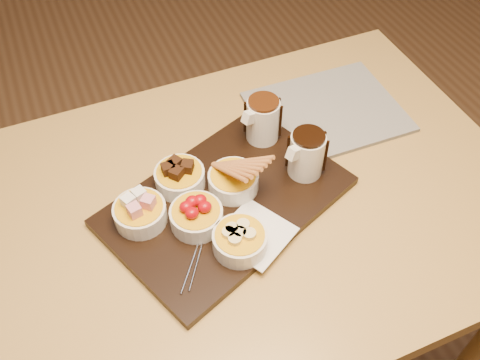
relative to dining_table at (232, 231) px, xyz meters
name	(u,v)px	position (x,y,z in m)	size (l,w,h in m)	color
ground	(234,354)	(0.00, 0.00, -0.65)	(5.00, 5.00, 0.00)	brown
dining_table	(232,231)	(0.00, 0.00, 0.00)	(1.20, 0.80, 0.75)	#B28A42
serving_board	(226,201)	(-0.01, 0.00, 0.11)	(0.46, 0.30, 0.02)	black
napkin	(255,234)	(0.01, -0.10, 0.12)	(0.12, 0.12, 0.00)	white
bowl_marshmallows	(140,214)	(-0.18, 0.02, 0.14)	(0.10, 0.10, 0.04)	silver
bowl_cake	(180,178)	(-0.08, 0.07, 0.14)	(0.10, 0.10, 0.04)	silver
bowl_strawberries	(197,217)	(-0.08, -0.03, 0.14)	(0.10, 0.10, 0.04)	silver
bowl_biscotti	(233,181)	(0.01, 0.02, 0.14)	(0.10, 0.10, 0.04)	silver
bowl_bananas	(240,241)	(-0.03, -0.11, 0.14)	(0.10, 0.10, 0.04)	silver
pitcher_dark_chocolate	(306,155)	(0.16, 0.00, 0.16)	(0.07, 0.07, 0.10)	silver
pitcher_milk_chocolate	(263,120)	(0.13, 0.13, 0.16)	(0.07, 0.07, 0.10)	silver
fondue_skewers	(202,233)	(-0.08, -0.06, 0.12)	(0.26, 0.03, 0.01)	silver
newspaper	(327,112)	(0.30, 0.16, 0.10)	(0.33, 0.26, 0.01)	beige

